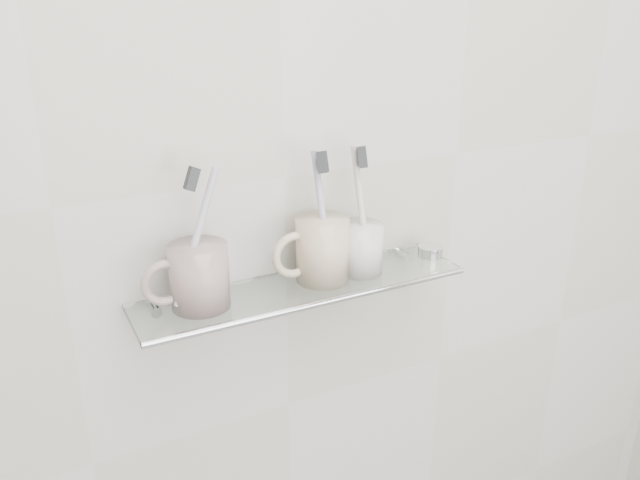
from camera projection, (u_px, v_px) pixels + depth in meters
wall_back at (284, 177)px, 0.92m from camera, size 2.50×0.00×2.50m
shelf_glass at (304, 288)px, 0.92m from camera, size 0.50×0.12×0.01m
shelf_rail at (321, 303)px, 0.87m from camera, size 0.50×0.01×0.01m
bracket_left at (154, 312)px, 0.87m from camera, size 0.02×0.03×0.02m
bracket_right at (403, 258)px, 1.05m from camera, size 0.02×0.03×0.02m
mug_left at (199, 276)px, 0.84m from camera, size 0.08×0.08×0.09m
mug_left_handle at (165, 283)px, 0.82m from camera, size 0.07×0.01×0.07m
toothbrush_left at (196, 237)px, 0.82m from camera, size 0.08×0.03×0.18m
bristles_left at (192, 179)px, 0.79m from camera, size 0.02×0.03×0.04m
mug_center at (322, 249)px, 0.92m from camera, size 0.10×0.10×0.10m
mug_center_handle at (295, 255)px, 0.90m from camera, size 0.07×0.01×0.07m
toothbrush_center at (323, 216)px, 0.90m from camera, size 0.02×0.06×0.19m
bristles_center at (323, 162)px, 0.87m from camera, size 0.02×0.03×0.03m
mug_right at (360, 248)px, 0.95m from camera, size 0.09×0.09×0.08m
mug_right_handle at (337, 253)px, 0.93m from camera, size 0.06×0.01×0.06m
toothbrush_right at (361, 210)px, 0.93m from camera, size 0.02×0.05×0.19m
bristles_right at (363, 157)px, 0.90m from camera, size 0.02×0.03×0.03m
chrome_cap at (430, 251)px, 1.02m from camera, size 0.04×0.04×0.02m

